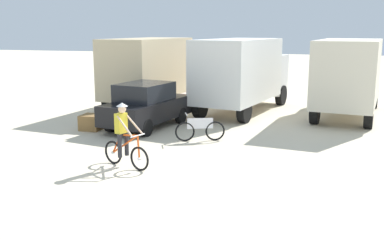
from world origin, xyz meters
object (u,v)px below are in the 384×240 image
at_px(box_truck_white_box, 243,72).
at_px(cyclist_orange_shirt, 124,138).
at_px(box_truck_cream_rv, 349,74).
at_px(box_truck_tan_camper, 153,69).
at_px(sedan_parked, 146,105).
at_px(supply_crate, 92,122).
at_px(bicycle_spare, 200,130).

relative_size(box_truck_white_box, cyclist_orange_shirt, 3.89).
bearing_deg(cyclist_orange_shirt, box_truck_cream_rv, 56.36).
height_order(box_truck_cream_rv, cyclist_orange_shirt, box_truck_cream_rv).
relative_size(box_truck_tan_camper, sedan_parked, 1.57).
distance_m(box_truck_tan_camper, cyclist_orange_shirt, 9.91).
xyz_separation_m(sedan_parked, cyclist_orange_shirt, (1.28, -4.97, -0.04)).
relative_size(box_truck_tan_camper, supply_crate, 8.63).
xyz_separation_m(box_truck_cream_rv, bicycle_spare, (-5.09, -6.12, -1.48)).
bearing_deg(supply_crate, box_truck_tan_camper, 84.88).
xyz_separation_m(sedan_parked, supply_crate, (-1.89, -0.93, -0.59)).
bearing_deg(sedan_parked, bicycle_spare, -30.92).
bearing_deg(sedan_parked, cyclist_orange_shirt, -75.51).
bearing_deg(bicycle_spare, supply_crate, 172.34).
xyz_separation_m(box_truck_white_box, bicycle_spare, (-0.46, -5.89, -1.48)).
height_order(sedan_parked, supply_crate, sedan_parked).
xyz_separation_m(box_truck_tan_camper, bicycle_spare, (3.95, -6.05, -1.48)).
bearing_deg(box_truck_white_box, box_truck_tan_camper, 177.94).
xyz_separation_m(box_truck_tan_camper, supply_crate, (-0.49, -5.45, -1.58)).
bearing_deg(box_truck_cream_rv, supply_crate, -149.92).
distance_m(box_truck_tan_camper, bicycle_spare, 7.37).
bearing_deg(cyclist_orange_shirt, supply_crate, 128.14).
bearing_deg(cyclist_orange_shirt, box_truck_white_box, 79.47).
bearing_deg(box_truck_tan_camper, bicycle_spare, -56.81).
bearing_deg(bicycle_spare, sedan_parked, 149.08).
xyz_separation_m(box_truck_white_box, sedan_parked, (-3.02, -4.36, -0.99)).
distance_m(box_truck_cream_rv, sedan_parked, 8.97).
bearing_deg(bicycle_spare, box_truck_white_box, 85.52).
bearing_deg(box_truck_tan_camper, cyclist_orange_shirt, -74.21).
bearing_deg(box_truck_cream_rv, box_truck_tan_camper, -179.55).
bearing_deg(box_truck_white_box, supply_crate, -132.83).
bearing_deg(sedan_parked, box_truck_cream_rv, 30.96).
relative_size(box_truck_cream_rv, sedan_parked, 1.57).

